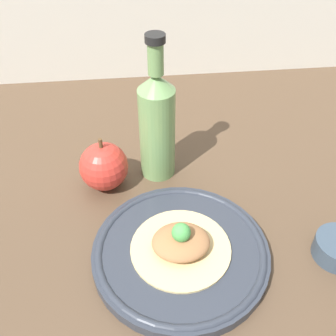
% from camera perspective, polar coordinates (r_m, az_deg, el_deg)
% --- Properties ---
extents(ground_plane, '(1.80, 1.10, 0.04)m').
position_cam_1_polar(ground_plane, '(0.63, -0.68, -11.37)').
color(ground_plane, brown).
extents(plate, '(0.26, 0.26, 0.02)m').
position_cam_1_polar(plate, '(0.59, 1.83, -12.05)').
color(plate, '#2D333D').
rests_on(plate, ground_plane).
extents(plated_food, '(0.15, 0.15, 0.05)m').
position_cam_1_polar(plated_food, '(0.57, 1.87, -10.86)').
color(plated_food, '#D6BC7F').
rests_on(plated_food, plate).
extents(cider_bottle, '(0.06, 0.06, 0.26)m').
position_cam_1_polar(cider_bottle, '(0.66, -1.60, 6.46)').
color(cider_bottle, '#729E5B').
rests_on(cider_bottle, ground_plane).
extents(apple, '(0.08, 0.08, 0.10)m').
position_cam_1_polar(apple, '(0.68, -9.30, 0.24)').
color(apple, red).
rests_on(apple, ground_plane).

